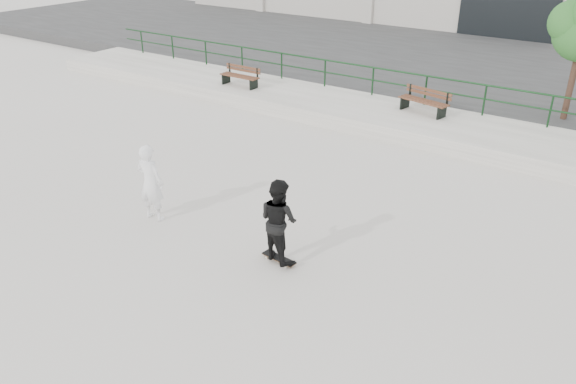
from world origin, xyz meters
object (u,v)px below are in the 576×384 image
Objects in this scene: standing_skater at (279,220)px; seated_skater at (151,183)px; bench_left at (240,76)px; bench_right at (425,101)px; skateboard at (279,258)px.

standing_skater is 0.95× the size of seated_skater.
bench_left is 0.93× the size of standing_skater.
bench_left is at bearing -160.50° from bench_right.
skateboard is 0.43× the size of seated_skater.
seated_skater is (-2.70, -9.45, 0.03)m from bench_right.
seated_skater reaches higher than skateboard.
standing_skater is 3.47m from seated_skater.
standing_skater reaches higher than bench_left.
standing_skater reaches higher than skateboard.
bench_right is (6.99, 0.92, 0.02)m from bench_left.
standing_skater is (0.00, 0.00, 0.90)m from skateboard.
bench_left is at bearing 138.50° from skateboard.
bench_left reaches higher than skateboard.
bench_right is 0.97× the size of seated_skater.
bench_right is 9.31m from standing_skater.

